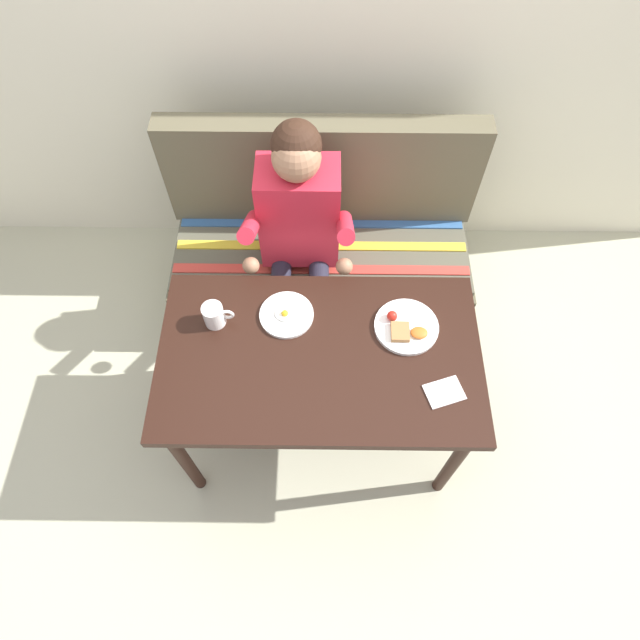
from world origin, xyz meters
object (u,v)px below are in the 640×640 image
object	(u,v)px
plate_eggs	(287,315)
coffee_mug	(214,315)
table	(320,363)
plate_breakfast	(406,327)
couch	(321,256)
person	(299,228)
napkin	(444,392)

from	to	relation	value
plate_eggs	coffee_mug	xyz separation A→B (m)	(-0.27, -0.03, 0.04)
table	plate_breakfast	bearing A→B (deg)	18.77
couch	person	size ratio (longest dim) A/B	1.19
table	coffee_mug	bearing A→B (deg)	161.59
couch	napkin	size ratio (longest dim) A/B	10.92
person	coffee_mug	size ratio (longest dim) A/B	10.27
napkin	coffee_mug	bearing A→B (deg)	161.37
couch	plate_breakfast	xyz separation A→B (m)	(0.32, -0.65, 0.41)
couch	coffee_mug	bearing A→B (deg)	-121.99
coffee_mug	napkin	bearing A→B (deg)	-18.63
couch	plate_eggs	distance (m)	0.74
coffee_mug	person	bearing A→B (deg)	56.67
table	plate_breakfast	distance (m)	0.35
table	person	distance (m)	0.60
person	plate_breakfast	size ratio (longest dim) A/B	4.97
plate_eggs	coffee_mug	bearing A→B (deg)	-173.64
person	plate_breakfast	world-z (taller)	person
plate_eggs	table	bearing A→B (deg)	-51.49
table	napkin	distance (m)	0.48
napkin	couch	bearing A→B (deg)	115.83
table	coffee_mug	xyz separation A→B (m)	(-0.40, 0.13, 0.13)
table	napkin	size ratio (longest dim) A/B	9.10
plate_breakfast	plate_eggs	world-z (taller)	plate_breakfast
couch	person	xyz separation A→B (m)	(-0.09, -0.17, 0.41)
table	coffee_mug	world-z (taller)	coffee_mug
person	coffee_mug	world-z (taller)	person
couch	plate_eggs	world-z (taller)	couch
table	person	world-z (taller)	person
table	plate_eggs	distance (m)	0.23
person	napkin	xyz separation A→B (m)	(0.54, -0.74, -0.01)
person	plate_eggs	world-z (taller)	person
table	couch	xyz separation A→B (m)	(0.00, 0.76, -0.32)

